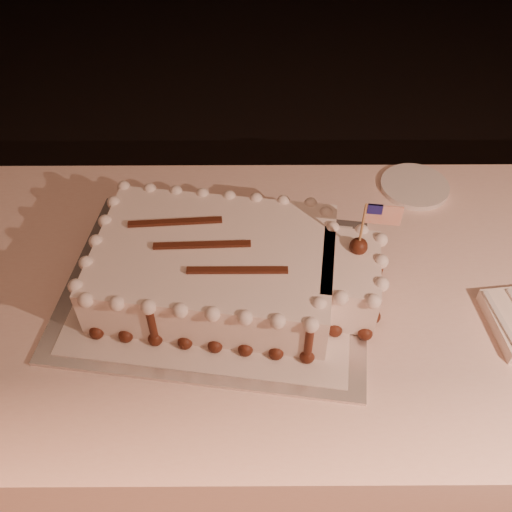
{
  "coord_description": "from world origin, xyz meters",
  "views": [
    {
      "loc": [
        -0.32,
        -0.14,
        1.64
      ],
      "look_at": [
        -0.32,
        0.6,
        0.84
      ],
      "focal_mm": 40.0,
      "sensor_mm": 36.0,
      "label": 1
    }
  ],
  "objects_px": {
    "cake_board": "(217,286)",
    "sheet_cake": "(231,268)",
    "side_plate": "(415,186)",
    "banquet_table": "(383,383)"
  },
  "relations": [
    {
      "from": "banquet_table",
      "to": "sheet_cake",
      "type": "bearing_deg",
      "value": -179.54
    },
    {
      "from": "cake_board",
      "to": "sheet_cake",
      "type": "distance_m",
      "value": 0.07
    },
    {
      "from": "banquet_table",
      "to": "side_plate",
      "type": "distance_m",
      "value": 0.49
    },
    {
      "from": "cake_board",
      "to": "sheet_cake",
      "type": "height_order",
      "value": "sheet_cake"
    },
    {
      "from": "cake_board",
      "to": "sheet_cake",
      "type": "xyz_separation_m",
      "value": [
        0.03,
        -0.0,
        0.06
      ]
    },
    {
      "from": "banquet_table",
      "to": "cake_board",
      "type": "height_order",
      "value": "cake_board"
    },
    {
      "from": "side_plate",
      "to": "banquet_table",
      "type": "bearing_deg",
      "value": -101.23
    },
    {
      "from": "sheet_cake",
      "to": "banquet_table",
      "type": "bearing_deg",
      "value": 0.46
    },
    {
      "from": "sheet_cake",
      "to": "side_plate",
      "type": "relative_size",
      "value": 3.64
    },
    {
      "from": "banquet_table",
      "to": "cake_board",
      "type": "relative_size",
      "value": 3.97
    }
  ]
}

